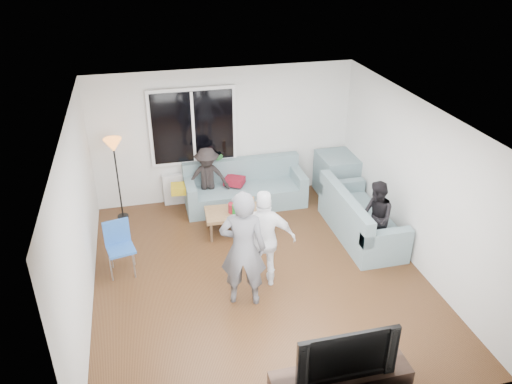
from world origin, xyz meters
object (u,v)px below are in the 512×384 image
object	(u,v)px
sofa_back_section	(245,185)
television	(344,350)
spectator_right	(376,218)
coffee_table	(237,221)
side_chair	(121,250)
sofa_right_section	(362,214)
player_left	(243,249)
spectator_back	(208,179)
player_right	(265,239)
floor_lamp	(118,180)

from	to	relation	value
sofa_back_section	television	world-z (taller)	television
spectator_right	television	world-z (taller)	spectator_right
coffee_table	side_chair	size ratio (longest dim) A/B	1.28
sofa_back_section	coffee_table	xyz separation A→B (m)	(-0.35, -0.91, -0.22)
sofa_right_section	coffee_table	world-z (taller)	sofa_right_section
side_chair	player_left	xyz separation A→B (m)	(1.69, -1.10, 0.46)
side_chair	television	xyz separation A→B (m)	(2.37, -3.07, 0.34)
sofa_right_section	spectator_right	distance (m)	0.53
sofa_back_section	television	size ratio (longest dim) A/B	2.02
sofa_back_section	player_left	distance (m)	2.91
player_left	sofa_right_section	bearing A→B (deg)	-136.71
coffee_table	player_left	xyz separation A→B (m)	(-0.29, -1.89, 0.69)
coffee_table	spectator_back	bearing A→B (deg)	111.03
spectator_back	player_left	bearing A→B (deg)	-82.50
sofa_back_section	coffee_table	size ratio (longest dim) A/B	2.09
coffee_table	player_left	size ratio (longest dim) A/B	0.62
coffee_table	spectator_right	size ratio (longest dim) A/B	0.87
side_chair	player_right	xyz separation A→B (m)	(2.09, -0.76, 0.35)
floor_lamp	spectator_back	distance (m)	1.63
floor_lamp	television	world-z (taller)	floor_lamp
coffee_table	spectator_back	size ratio (longest dim) A/B	0.88
player_left	spectator_back	bearing A→B (deg)	-72.88
sofa_right_section	spectator_right	bearing A→B (deg)	-180.00
side_chair	player_right	distance (m)	2.25
side_chair	floor_lamp	size ratio (longest dim) A/B	0.55
sofa_back_section	spectator_back	size ratio (longest dim) A/B	1.84
sofa_back_section	spectator_back	xyz separation A→B (m)	(-0.72, 0.03, 0.20)
television	player_right	bearing A→B (deg)	97.07
sofa_back_section	television	xyz separation A→B (m)	(0.03, -4.77, 0.34)
coffee_table	television	bearing A→B (deg)	-84.25
floor_lamp	sofa_back_section	bearing A→B (deg)	-1.88
side_chair	floor_lamp	bearing A→B (deg)	77.89
player_right	side_chair	bearing A→B (deg)	-7.46
spectator_right	spectator_back	world-z (taller)	spectator_right
coffee_table	spectator_right	world-z (taller)	spectator_right
sofa_back_section	floor_lamp	bearing A→B (deg)	178.12
coffee_table	spectator_back	distance (m)	1.09
player_left	television	xyz separation A→B (m)	(0.68, -1.97, -0.12)
spectator_right	spectator_back	bearing A→B (deg)	-124.60
sofa_right_section	television	size ratio (longest dim) A/B	1.75
spectator_back	sofa_back_section	bearing A→B (deg)	3.70
coffee_table	spectator_back	xyz separation A→B (m)	(-0.36, 0.94, 0.43)
sofa_right_section	spectator_right	xyz separation A→B (m)	(0.00, -0.49, 0.20)
floor_lamp	player_right	bearing A→B (deg)	-50.57
spectator_right	spectator_back	distance (m)	3.21
sofa_right_section	player_left	bearing A→B (deg)	117.57
player_right	spectator_right	world-z (taller)	player_right
floor_lamp	player_left	bearing A→B (deg)	-59.51
player_right	spectator_back	distance (m)	2.54
side_chair	player_left	bearing A→B (deg)	-45.03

